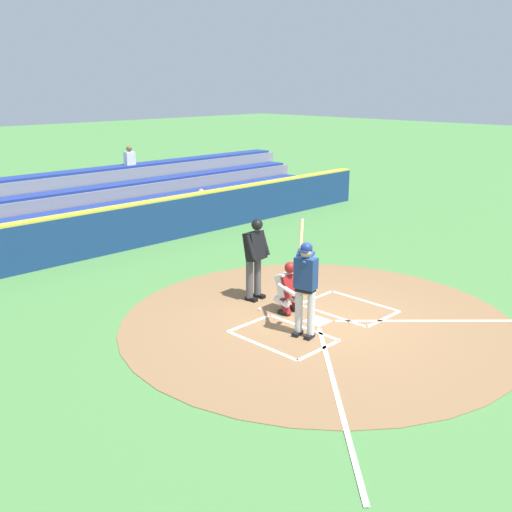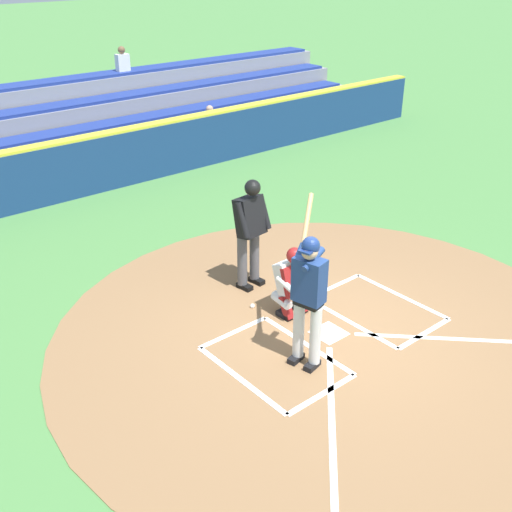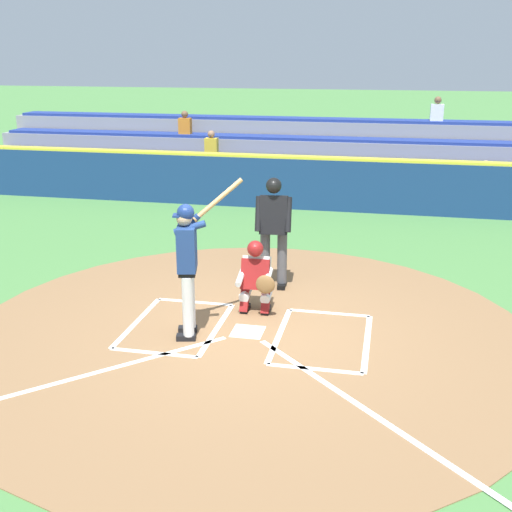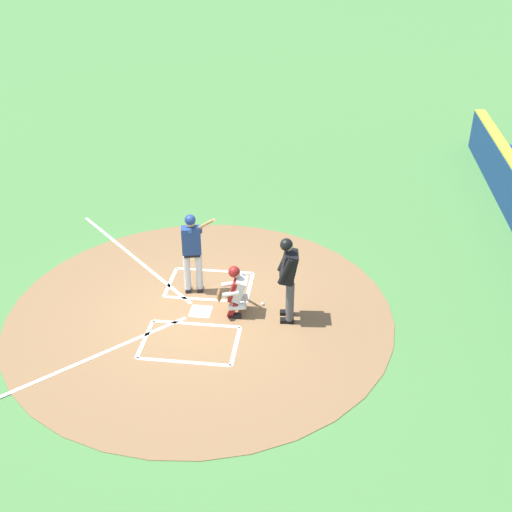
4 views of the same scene
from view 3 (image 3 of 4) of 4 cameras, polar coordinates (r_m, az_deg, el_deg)
ground_plane at (r=8.95m, az=-0.75°, el=-6.89°), size 120.00×120.00×0.00m
dirt_circle at (r=8.94m, az=-0.75°, el=-6.86°), size 8.00×8.00×0.01m
home_plate_and_chalk at (r=8.17m, az=-2.13°, el=-9.32°), size 7.93×4.91×0.01m
batter at (r=8.48m, az=-6.13°, el=-0.43°), size 0.84×0.88×2.13m
catcher at (r=9.40m, az=0.03°, el=-1.76°), size 0.60×0.60×1.13m
plate_umpire at (r=10.25m, az=1.60°, el=2.77°), size 0.60×0.45×1.86m
baseball at (r=10.14m, az=-1.35°, el=-3.58°), size 0.07×0.07×0.07m
backstop_wall at (r=15.83m, az=5.29°, el=6.54°), size 22.00×0.36×1.31m
bleacher_stand at (r=18.46m, az=6.32°, el=8.30°), size 20.00×3.40×2.55m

